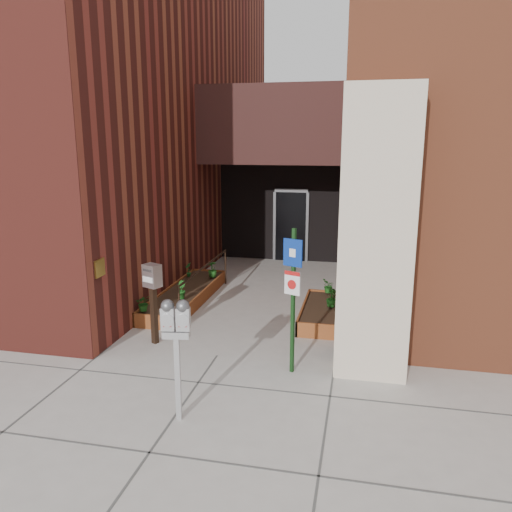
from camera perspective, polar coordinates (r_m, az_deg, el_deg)
The scene contains 15 objects.
ground at distance 8.76m, azimuth -4.48°, elevation -11.29°, with size 80.00×80.00×0.00m, color #9E9991.
architecture at distance 14.81m, azimuth 2.51°, elevation 18.36°, with size 20.00×14.60×10.00m.
planter_left at distance 11.58m, azimuth -8.03°, elevation -4.54°, with size 0.90×3.60×0.30m.
planter_right at distance 10.46m, azimuth 7.52°, elevation -6.47°, with size 0.80×2.20×0.30m.
handrail at distance 11.20m, azimuth -5.82°, elevation -1.81°, with size 0.04×3.34×0.90m.
parking_meter at distance 6.49m, azimuth -9.14°, elevation -8.09°, with size 0.38×0.20×1.66m.
sign_post at distance 7.68m, azimuth 4.22°, elevation -3.44°, with size 0.30×0.14×2.33m.
payment_dropbox at distance 9.08m, azimuth -11.72°, elevation -3.48°, with size 0.35×0.31×1.48m.
shrub_left_a at distance 10.18m, azimuth -12.71°, elevation -5.26°, with size 0.30×0.30×0.33m, color #1A5016.
shrub_left_b at distance 10.81m, azimuth -8.56°, elevation -3.84°, with size 0.21×0.21×0.39m, color #195518.
shrub_left_c at distance 12.40m, azimuth -5.01°, elevation -1.51°, with size 0.22×0.22×0.40m, color #1B5317.
shrub_left_d at distance 12.49m, azimuth -7.73°, elevation -1.56°, with size 0.19×0.19×0.36m, color #19591F.
shrub_right_a at distance 10.30m, azimuth 8.62°, elevation -4.72°, with size 0.21×0.21×0.38m, color #1C631C.
shrub_right_b at distance 10.46m, azimuth 9.01°, elevation -4.54°, with size 0.18×0.18×0.35m, color #164F17.
shrub_right_c at distance 11.21m, azimuth 8.27°, elevation -3.42°, with size 0.28×0.28×0.31m, color #1C5819.
Camera 1 is at (2.35, -7.63, 3.61)m, focal length 35.00 mm.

